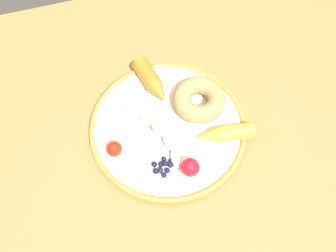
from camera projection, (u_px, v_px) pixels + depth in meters
The scene contains 10 objects.
ground_plane at pixel (170, 211), 1.44m from camera, with size 6.00×6.00×0.00m, color #3F3C37.
dining_table at pixel (171, 139), 0.85m from camera, with size 1.14×0.87×0.77m.
plate at pixel (168, 127), 0.75m from camera, with size 0.34×0.34×0.02m.
banana at pixel (157, 130), 0.73m from camera, with size 0.10×0.17×0.03m.
carrot_orange at pixel (152, 82), 0.78m from camera, with size 0.06×0.13×0.04m.
carrot_yellow at pixel (224, 134), 0.72m from camera, with size 0.12×0.05×0.03m.
donut at pixel (199, 99), 0.75m from camera, with size 0.12×0.12×0.04m, color tan.
blueberry_pile at pixel (163, 167), 0.69m from camera, with size 0.05×0.04×0.02m.
tomato_near at pixel (114, 149), 0.70m from camera, with size 0.03×0.03×0.03m, color red.
tomato_mid at pixel (191, 167), 0.68m from camera, with size 0.04×0.04×0.04m, color red.
Camera 1 is at (-0.11, -0.36, 1.44)m, focal length 37.30 mm.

